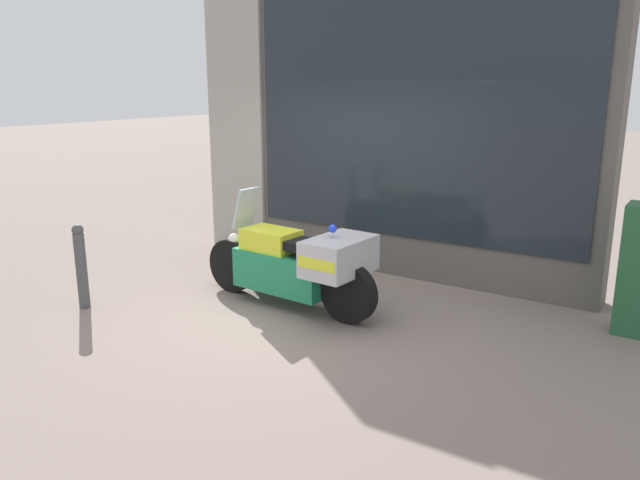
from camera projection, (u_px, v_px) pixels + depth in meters
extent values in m
plane|color=gray|center=(295.00, 312.00, 6.91)|extent=(60.00, 60.00, 0.00)
cube|color=#56514C|center=(384.00, 118.00, 8.02)|extent=(5.64, 0.40, 4.03)
cube|color=#A39E93|center=(246.00, 113.00, 9.29)|extent=(0.99, 0.55, 4.03)
cube|color=#1E262D|center=(409.00, 116.00, 7.59)|extent=(4.42, 0.02, 3.03)
cube|color=slate|center=(409.00, 253.00, 8.24)|extent=(4.20, 0.30, 0.55)
cube|color=silver|center=(416.00, 183.00, 8.13)|extent=(4.20, 0.02, 1.33)
cube|color=beige|center=(414.00, 133.00, 7.85)|extent=(4.20, 0.30, 0.02)
cube|color=navy|center=(327.00, 125.00, 8.54)|extent=(0.18, 0.04, 0.06)
cube|color=#B7B2A8|center=(414.00, 129.00, 7.84)|extent=(0.18, 0.04, 0.06)
cube|color=#195623|center=(518.00, 134.00, 7.14)|extent=(0.18, 0.04, 0.06)
cube|color=yellow|center=(324.00, 212.00, 8.78)|extent=(0.19, 0.03, 0.27)
cube|color=white|center=(408.00, 224.00, 8.08)|extent=(0.19, 0.02, 0.27)
cube|color=red|center=(508.00, 237.00, 7.39)|extent=(0.19, 0.03, 0.27)
cylinder|color=black|center=(232.00, 265.00, 7.52)|extent=(0.65, 0.18, 0.65)
cylinder|color=black|center=(349.00, 293.00, 6.53)|extent=(0.65, 0.18, 0.65)
cube|color=#1E8456|center=(283.00, 271.00, 7.03)|extent=(1.18, 0.52, 0.45)
cube|color=yellow|center=(271.00, 241.00, 7.06)|extent=(0.65, 0.44, 0.27)
cube|color=black|center=(301.00, 245.00, 6.79)|extent=(0.69, 0.38, 0.10)
cube|color=#B7B7BC|center=(339.00, 256.00, 6.51)|extent=(0.55, 0.83, 0.38)
cube|color=yellow|center=(339.00, 256.00, 6.51)|extent=(0.50, 0.83, 0.11)
cube|color=#B2BCC6|center=(246.00, 208.00, 7.19)|extent=(0.19, 0.33, 0.47)
sphere|color=white|center=(234.00, 239.00, 7.42)|extent=(0.14, 0.14, 0.14)
sphere|color=blue|center=(333.00, 229.00, 6.49)|extent=(0.09, 0.09, 0.09)
cylinder|color=#47474C|center=(82.00, 271.00, 6.94)|extent=(0.12, 0.12, 0.86)
sphere|color=#47474C|center=(78.00, 230.00, 6.82)|extent=(0.13, 0.13, 0.13)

